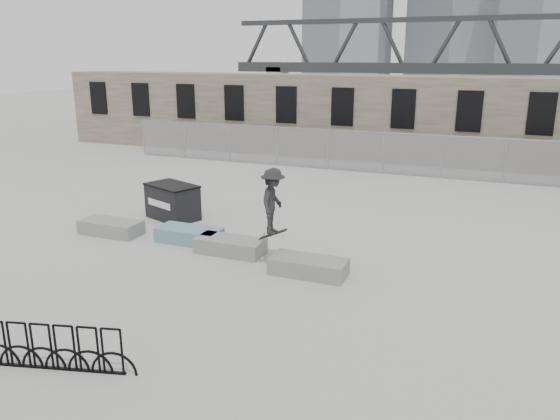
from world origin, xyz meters
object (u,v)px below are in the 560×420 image
object	(u,v)px
planter_center_right	(230,245)
planter_offset	(309,266)
planter_far_left	(111,227)
skateboarder	(273,201)
planter_center_left	(189,234)
dumpster	(173,201)
bike_rack	(8,345)

from	to	relation	value
planter_center_right	planter_offset	distance (m)	2.72
planter_far_left	planter_offset	xyz separation A→B (m)	(7.00, -0.82, 0.00)
skateboarder	planter_center_left	bearing A→B (deg)	68.78
planter_offset	dumpster	size ratio (longest dim) A/B	0.93
planter_far_left	dumpster	world-z (taller)	dumpster
planter_center_right	dumpster	bearing A→B (deg)	145.45
planter_center_left	skateboarder	world-z (taller)	skateboarder
planter_center_right	skateboarder	world-z (taller)	skateboarder
bike_rack	skateboarder	bearing A→B (deg)	67.89
planter_center_left	skateboarder	xyz separation A→B (m)	(3.15, -0.85, 1.58)
planter_center_right	bike_rack	xyz separation A→B (m)	(-1.08, -6.88, 0.19)
dumpster	planter_offset	bearing A→B (deg)	-5.06
planter_center_right	skateboarder	bearing A→B (deg)	-15.93
planter_offset	bike_rack	distance (m)	7.25
planter_far_left	planter_center_right	distance (m)	4.36
planter_center_left	planter_far_left	bearing A→B (deg)	-174.68
planter_far_left	skateboarder	xyz separation A→B (m)	(5.90, -0.59, 1.58)
planter_far_left	dumpster	bearing A→B (deg)	67.69
planter_center_right	planter_center_left	bearing A→B (deg)	165.82
bike_rack	dumpster	bearing A→B (deg)	104.34
planter_center_right	bike_rack	world-z (taller)	bike_rack
planter_center_right	bike_rack	bearing A→B (deg)	-98.94
planter_offset	planter_far_left	bearing A→B (deg)	173.31
planter_offset	skateboarder	size ratio (longest dim) A/B	1.01
planter_far_left	dumpster	xyz separation A→B (m)	(0.91, 2.22, 0.38)
planter_far_left	planter_center_left	bearing A→B (deg)	5.32
planter_center_left	dumpster	world-z (taller)	dumpster
planter_center_left	planter_center_right	distance (m)	1.67
planter_center_left	planter_center_right	world-z (taller)	same
planter_center_right	dumpster	world-z (taller)	dumpster
planter_far_left	planter_center_left	xyz separation A→B (m)	(2.75, 0.26, 0.00)
bike_rack	planter_center_left	bearing A→B (deg)	94.18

